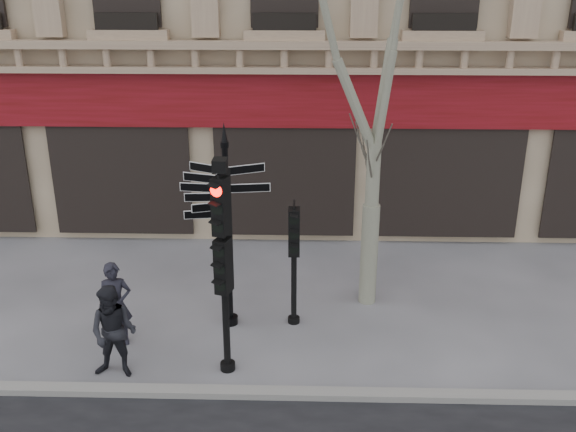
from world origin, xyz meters
The scene contains 8 objects.
ground centered at (0.00, 0.00, 0.00)m, with size 80.00×80.00×0.00m, color #59595E.
kerb centered at (0.00, -1.40, 0.06)m, with size 80.00×0.25×0.12m, color gray.
fingerpost centered at (-0.92, 0.85, 2.66)m, with size 1.71×1.71×3.97m.
traffic_signal_main centered at (-0.80, -0.68, 2.36)m, with size 0.48×0.41×3.74m.
traffic_signal_secondary centered at (0.30, 0.93, 1.66)m, with size 0.40×0.29×2.37m.
plane_tree centered at (1.80, 1.83, 5.74)m, with size 3.08×3.08×8.18m.
pedestrian_a centered at (-2.89, 0.10, 0.80)m, with size 0.58×0.38×1.60m, color black.
pedestrian_b centered at (-2.64, -0.88, 0.82)m, with size 0.80×0.62×1.65m, color black.
Camera 1 is at (0.49, -9.96, 6.41)m, focal length 40.00 mm.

